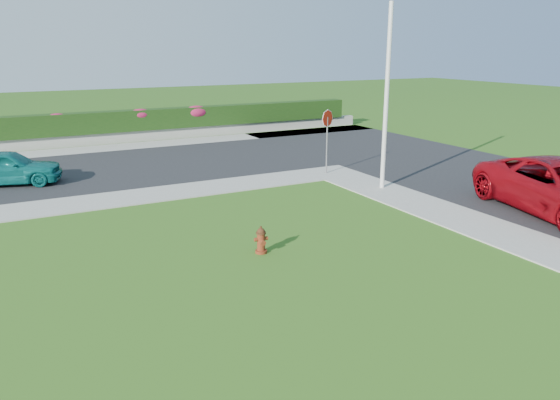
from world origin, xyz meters
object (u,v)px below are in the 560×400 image
sedan_teal (6,167)px  utility_pole (386,99)px  fire_hydrant (261,240)px  stop_sign (327,126)px

sedan_teal → utility_pole: (12.15, -6.92, 2.56)m
sedan_teal → utility_pole: 14.21m
sedan_teal → utility_pole: size_ratio=0.59×
fire_hydrant → sedan_teal: 11.96m
utility_pole → stop_sign: utility_pole is taller
fire_hydrant → stop_sign: 9.34m
sedan_teal → fire_hydrant: bearing=-137.3°
fire_hydrant → stop_sign: size_ratio=0.27×
stop_sign → utility_pole: bearing=-79.8°
fire_hydrant → stop_sign: stop_sign is taller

